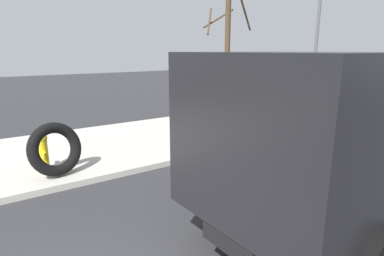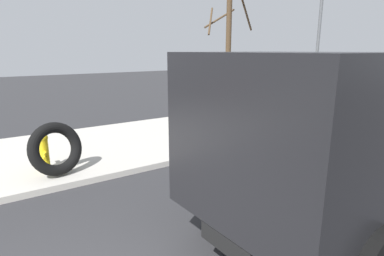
% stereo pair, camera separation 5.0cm
% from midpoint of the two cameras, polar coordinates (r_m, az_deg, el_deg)
% --- Properties ---
extents(fire_hydrant, '(0.25, 0.56, 0.93)m').
position_cam_midpoint_polar(fire_hydrant, '(8.54, -25.36, -3.70)').
color(fire_hydrant, yellow).
rests_on(fire_hydrant, sidewalk_curb).
extents(loose_tire, '(1.35, 0.84, 1.28)m').
position_cam_midpoint_polar(loose_tire, '(8.02, -23.59, -3.52)').
color(loose_tire, black).
rests_on(loose_tire, sidewalk_curb).
extents(dump_truck_blue, '(7.08, 2.99, 3.00)m').
position_cam_midpoint_polar(dump_truck_blue, '(6.39, 28.53, -0.64)').
color(dump_truck_blue, '#1E3899').
rests_on(dump_truck_blue, ground).
extents(bare_tree, '(1.76, 1.76, 5.80)m').
position_cam_midpoint_polar(bare_tree, '(11.17, 6.19, 14.34)').
color(bare_tree, '#4C3823').
rests_on(bare_tree, sidewalk_curb).
extents(street_light_pole, '(0.12, 0.12, 6.63)m').
position_cam_midpoint_polar(street_light_pole, '(14.14, 21.45, 14.72)').
color(street_light_pole, '#595B5E').
rests_on(street_light_pole, sidewalk_curb).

